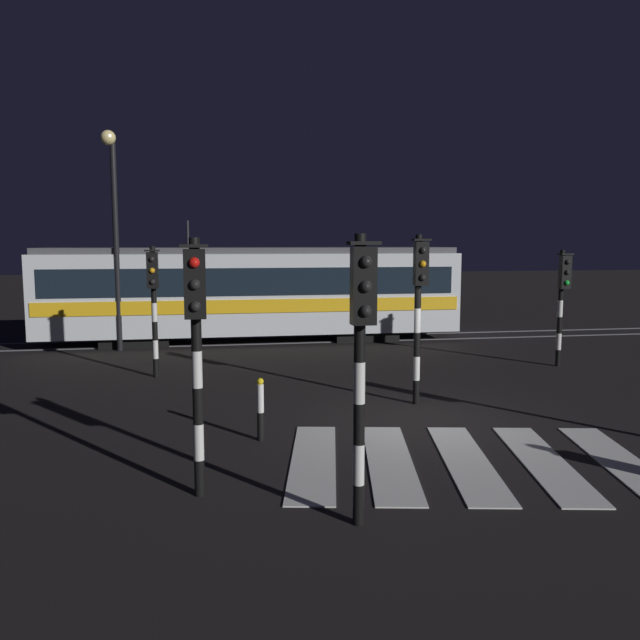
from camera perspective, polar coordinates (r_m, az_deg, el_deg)
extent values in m
plane|color=black|center=(12.90, 8.60, -8.73)|extent=(120.00, 120.00, 0.00)
cube|color=#59595E|center=(22.39, 0.51, -1.95)|extent=(80.00, 0.12, 0.03)
cube|color=#59595E|center=(23.79, -0.11, -1.42)|extent=(80.00, 0.12, 0.03)
cube|color=silver|center=(10.56, -0.58, -12.16)|extent=(1.38, 3.74, 0.02)
cube|color=silver|center=(10.59, 6.12, -12.13)|extent=(1.38, 3.74, 0.02)
cube|color=silver|center=(10.77, 12.69, -11.95)|extent=(1.38, 3.74, 0.02)
cube|color=silver|center=(11.07, 18.96, -11.64)|extent=(1.38, 3.74, 0.02)
cube|color=silver|center=(11.49, 24.82, -11.22)|extent=(1.38, 3.74, 0.02)
cylinder|color=black|center=(8.31, 3.38, -15.80)|extent=(0.14, 0.14, 0.51)
cylinder|color=white|center=(8.13, 3.41, -12.50)|extent=(0.14, 0.14, 0.51)
cylinder|color=black|center=(7.97, 3.43, -9.06)|extent=(0.14, 0.14, 0.51)
cylinder|color=white|center=(7.85, 3.46, -5.50)|extent=(0.14, 0.14, 0.51)
cylinder|color=black|center=(7.76, 3.49, -1.84)|extent=(0.14, 0.14, 0.51)
cylinder|color=white|center=(7.70, 3.51, 1.89)|extent=(0.14, 0.14, 0.51)
cylinder|color=black|center=(7.67, 3.54, 5.67)|extent=(0.14, 0.14, 0.51)
cube|color=black|center=(7.52, 3.82, 3.00)|extent=(0.28, 0.20, 0.90)
sphere|color=black|center=(7.40, 4.04, 5.10)|extent=(0.14, 0.14, 0.14)
sphere|color=black|center=(7.41, 4.02, 2.94)|extent=(0.14, 0.14, 0.14)
sphere|color=black|center=(7.44, 4.00, 0.79)|extent=(0.14, 0.14, 0.14)
cube|color=black|center=(7.50, 3.85, 6.74)|extent=(0.36, 0.24, 0.04)
cylinder|color=black|center=(9.30, -10.49, -13.40)|extent=(0.14, 0.14, 0.50)
cylinder|color=white|center=(9.14, -10.56, -10.45)|extent=(0.14, 0.14, 0.50)
cylinder|color=black|center=(9.00, -10.63, -7.40)|extent=(0.14, 0.14, 0.50)
cylinder|color=white|center=(8.89, -10.71, -4.27)|extent=(0.14, 0.14, 0.50)
cylinder|color=black|center=(8.81, -10.78, -1.06)|extent=(0.14, 0.14, 0.50)
cylinder|color=white|center=(8.75, -10.85, 2.19)|extent=(0.14, 0.14, 0.50)
cylinder|color=black|center=(8.73, -10.93, 5.47)|extent=(0.14, 0.14, 0.50)
cube|color=black|center=(8.57, -10.89, 3.11)|extent=(0.28, 0.20, 0.90)
sphere|color=red|center=(8.45, -10.95, 4.96)|extent=(0.14, 0.14, 0.14)
sphere|color=black|center=(8.46, -10.91, 3.06)|extent=(0.14, 0.14, 0.14)
sphere|color=black|center=(8.49, -10.86, 1.18)|extent=(0.14, 0.14, 0.14)
cube|color=black|center=(8.56, -10.97, 6.39)|extent=(0.36, 0.24, 0.04)
cylinder|color=black|center=(19.34, 20.09, -3.13)|extent=(0.14, 0.14, 0.46)
cylinder|color=white|center=(19.27, 20.15, -1.78)|extent=(0.14, 0.14, 0.46)
cylinder|color=black|center=(19.21, 20.21, -0.42)|extent=(0.14, 0.14, 0.46)
cylinder|color=white|center=(19.16, 20.26, 0.94)|extent=(0.14, 0.14, 0.46)
cylinder|color=black|center=(19.12, 20.32, 2.32)|extent=(0.14, 0.14, 0.46)
cylinder|color=white|center=(19.09, 20.38, 3.69)|extent=(0.14, 0.14, 0.46)
cylinder|color=black|center=(19.08, 20.44, 5.07)|extent=(0.14, 0.14, 0.46)
cube|color=black|center=(18.94, 20.65, 3.93)|extent=(0.28, 0.20, 0.90)
sphere|color=black|center=(18.84, 20.85, 4.76)|extent=(0.14, 0.14, 0.14)
sphere|color=black|center=(18.85, 20.82, 3.91)|extent=(0.14, 0.14, 0.14)
sphere|color=green|center=(18.86, 20.78, 3.07)|extent=(0.14, 0.14, 0.14)
cube|color=black|center=(18.93, 20.71, 5.41)|extent=(0.36, 0.24, 0.04)
cylinder|color=black|center=(14.15, 8.41, -6.25)|extent=(0.14, 0.14, 0.51)
cylinder|color=white|center=(14.04, 8.44, -4.21)|extent=(0.14, 0.14, 0.51)
cylinder|color=black|center=(13.95, 8.48, -2.13)|extent=(0.14, 0.14, 0.51)
cylinder|color=white|center=(13.88, 8.52, -0.04)|extent=(0.14, 0.14, 0.51)
cylinder|color=black|center=(13.83, 8.55, 2.08)|extent=(0.14, 0.14, 0.51)
cylinder|color=white|center=(13.80, 8.59, 4.21)|extent=(0.14, 0.14, 0.51)
cylinder|color=black|center=(13.78, 8.63, 6.34)|extent=(0.14, 0.14, 0.51)
cube|color=black|center=(13.63, 8.83, 4.89)|extent=(0.28, 0.20, 0.90)
sphere|color=black|center=(13.52, 9.00, 6.06)|extent=(0.14, 0.14, 0.14)
sphere|color=orange|center=(13.53, 8.98, 4.87)|extent=(0.14, 0.14, 0.14)
sphere|color=black|center=(13.54, 8.96, 3.69)|extent=(0.14, 0.14, 0.14)
cube|color=black|center=(13.62, 8.87, 6.95)|extent=(0.36, 0.24, 0.04)
cylinder|color=black|center=(17.24, -14.15, -4.07)|extent=(0.14, 0.14, 0.48)
cylinder|color=white|center=(17.16, -14.20, -2.51)|extent=(0.14, 0.14, 0.48)
cylinder|color=black|center=(17.09, -14.24, -0.93)|extent=(0.14, 0.14, 0.48)
cylinder|color=white|center=(17.03, -14.29, 0.66)|extent=(0.14, 0.14, 0.48)
cylinder|color=black|center=(16.99, -14.34, 2.26)|extent=(0.14, 0.14, 0.48)
cylinder|color=white|center=(16.96, -14.39, 3.86)|extent=(0.14, 0.14, 0.48)
cylinder|color=black|center=(16.94, -14.44, 5.47)|extent=(0.14, 0.14, 0.48)
cube|color=black|center=(16.79, -14.44, 4.23)|extent=(0.28, 0.20, 0.90)
sphere|color=black|center=(16.67, -14.50, 5.17)|extent=(0.14, 0.14, 0.14)
sphere|color=orange|center=(16.68, -14.47, 4.21)|extent=(0.14, 0.14, 0.14)
sphere|color=black|center=(16.69, -14.45, 3.25)|extent=(0.14, 0.14, 0.14)
cube|color=black|center=(16.77, -14.50, 5.90)|extent=(0.36, 0.24, 0.04)
cylinder|color=black|center=(21.44, -17.40, 6.24)|extent=(0.18, 0.18, 6.66)
cylinder|color=black|center=(21.22, -17.88, 14.97)|extent=(0.10, 0.90, 0.10)
sphere|color=#F9E08C|center=(20.76, -18.05, 14.93)|extent=(0.44, 0.44, 0.44)
cube|color=silver|center=(22.60, -5.97, 2.40)|extent=(14.18, 2.50, 2.70)
cube|color=yellow|center=(21.37, -5.72, 1.20)|extent=(13.90, 0.04, 0.44)
cube|color=yellow|center=(23.89, -6.17, 1.80)|extent=(13.90, 0.04, 0.44)
cube|color=black|center=(21.31, -5.75, 3.34)|extent=(13.47, 0.03, 0.90)
cube|color=#4C4C51|center=(22.53, -6.01, 6.08)|extent=(13.90, 2.30, 0.20)
cylinder|color=#262628|center=(22.49, -11.49, 7.25)|extent=(0.08, 0.08, 1.00)
cube|color=black|center=(23.35, 3.67, -1.20)|extent=(2.20, 2.00, 0.35)
cube|color=black|center=(22.84, -15.73, -1.62)|extent=(2.20, 2.00, 0.35)
sphere|color=#F9F2CC|center=(24.19, 11.18, 1.65)|extent=(0.24, 0.24, 0.24)
cylinder|color=black|center=(11.55, -5.22, -9.25)|extent=(0.12, 0.12, 0.50)
cylinder|color=white|center=(11.42, -5.24, -6.84)|extent=(0.12, 0.12, 0.50)
sphere|color=yellow|center=(11.36, -5.26, -5.37)|extent=(0.12, 0.12, 0.12)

